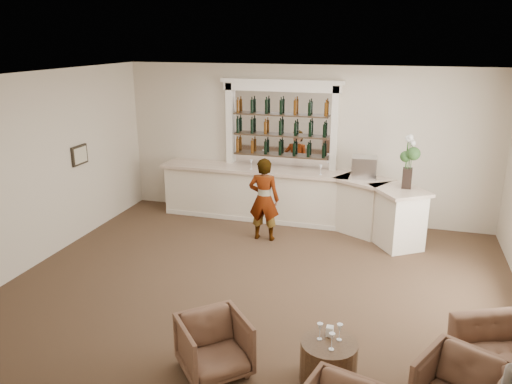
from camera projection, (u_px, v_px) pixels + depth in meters
ground at (259, 288)px, 7.99m from camera, size 8.00×8.00×0.00m
room_shell at (281, 136)px, 7.89m from camera, size 8.04×7.02×3.32m
bar_counter at (290, 198)px, 10.60m from camera, size 5.72×1.80×1.14m
back_bar_alcove at (281, 125)px, 10.64m from camera, size 2.64×0.25×3.00m
cocktail_table at (328, 361)px, 5.78m from camera, size 0.66×0.66×0.50m
sommelier at (264, 199)px, 9.68m from camera, size 0.61×0.41×1.65m
armchair_left at (214, 346)px, 5.89m from camera, size 1.09×1.09×0.71m
espresso_machine at (364, 167)px, 9.95m from camera, size 0.52×0.45×0.43m
flower_vase at (409, 158)px, 9.15m from camera, size 0.27×0.27×1.01m
wine_glass_bar_left at (321, 170)px, 10.19m from camera, size 0.07×0.07×0.21m
wine_glass_bar_right at (251, 164)px, 10.61m from camera, size 0.07×0.07×0.21m
wine_glass_tbl_a at (320, 331)px, 5.74m from camera, size 0.07×0.07×0.21m
wine_glass_tbl_b at (340, 332)px, 5.72m from camera, size 0.07×0.07×0.21m
wine_glass_tbl_c at (332, 342)px, 5.55m from camera, size 0.07×0.07×0.21m
napkin_holder at (330, 331)px, 5.82m from camera, size 0.08×0.08×0.12m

